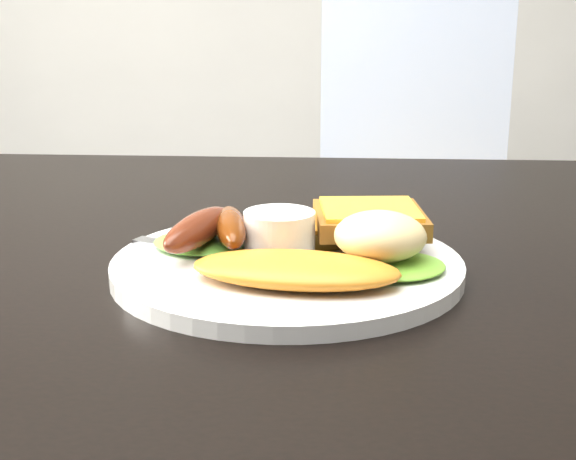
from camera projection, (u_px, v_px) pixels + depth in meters
dining_table at (267, 264)px, 0.70m from camera, size 1.20×0.80×0.04m
dining_chair at (417, 227)px, 1.86m from camera, size 0.55×0.55×0.06m
person at (301, 169)px, 1.28m from camera, size 0.58×0.47×1.39m
plate at (287, 266)px, 0.61m from camera, size 0.27×0.27×0.01m
lettuce_left at (201, 242)px, 0.64m from camera, size 0.10×0.09×0.01m
lettuce_right at (392, 265)px, 0.58m from camera, size 0.09×0.09×0.01m
omelette at (296, 269)px, 0.55m from camera, size 0.15×0.09×0.02m
sausage_a at (198, 229)px, 0.61m from camera, size 0.05×0.11×0.03m
sausage_b at (231, 227)px, 0.62m from camera, size 0.04×0.10×0.02m
ramekin at (279, 232)px, 0.62m from camera, size 0.07×0.07×0.03m
toast_a at (317, 231)px, 0.66m from camera, size 0.09×0.09×0.01m
toast_b at (369, 220)px, 0.64m from camera, size 0.09×0.09×0.01m
potato_salad at (380, 236)px, 0.58m from camera, size 0.08×0.07×0.04m
fork at (228, 255)px, 0.61m from camera, size 0.16×0.08×0.00m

